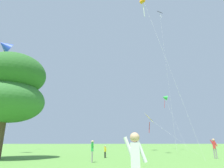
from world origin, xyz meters
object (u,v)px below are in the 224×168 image
person_child_small (105,150)px  kite_green_small (165,98)px  kite_black_large (161,20)px  kite_blue_delta (5,46)px  kite_yellow_diamond (150,121)px  person_near_tree (92,149)px  person_foreground_watcher (214,146)px  kite_red_high (25,80)px  person_in_red_shirt (136,163)px  tree_right_cluster (11,89)px

person_child_small → kite_green_small: bearing=60.7°
kite_green_small → kite_black_large: size_ratio=0.45×
kite_black_large → kite_blue_delta: kite_black_large is taller
kite_yellow_diamond → kite_green_small: 12.36m
kite_green_small → person_near_tree: kite_green_small is taller
person_foreground_watcher → kite_blue_delta: bearing=163.9°
kite_blue_delta → person_child_small: bearing=-22.2°
kite_green_small → kite_red_high: size_ratio=0.82×
kite_blue_delta → person_foreground_watcher: (25.82, -7.46, -14.31)m
kite_yellow_diamond → kite_black_large: kite_black_large is taller
kite_green_small → person_in_red_shirt: bearing=-108.4°
kite_blue_delta → person_child_small: 22.12m
kite_yellow_diamond → kite_red_high: kite_red_high is taller
person_in_red_shirt → tree_right_cluster: bearing=125.8°
kite_black_large → kite_blue_delta: bearing=-163.8°
kite_red_high → kite_yellow_diamond: bearing=-5.6°
kite_green_small → tree_right_cluster: 37.35m
kite_yellow_diamond → person_near_tree: kite_yellow_diamond is taller
kite_black_large → kite_green_small: bearing=74.5°
kite_yellow_diamond → person_in_red_shirt: kite_yellow_diamond is taller
person_in_red_shirt → person_near_tree: (-1.73, 11.12, -0.05)m
kite_yellow_diamond → kite_blue_delta: 28.40m
person_near_tree → person_foreground_watcher: 12.00m
kite_yellow_diamond → person_near_tree: bearing=-113.4°
person_near_tree → kite_green_small: bearing=63.0°
kite_yellow_diamond → tree_right_cluster: (-18.21, -19.34, 1.02)m
kite_green_small → kite_blue_delta: kite_blue_delta is taller
person_in_red_shirt → tree_right_cluster: tree_right_cluster is taller
kite_green_small → person_child_small: size_ratio=11.22×
kite_yellow_diamond → person_foreground_watcher: bearing=-84.5°
kite_blue_delta → person_in_red_shirt: size_ratio=9.70×
person_in_red_shirt → person_foreground_watcher: 17.48m
person_in_red_shirt → person_child_small: person_in_red_shirt is taller
kite_black_large → kite_red_high: bearing=167.6°
person_child_small → person_near_tree: bearing=-102.2°
person_foreground_watcher → person_child_small: (-10.52, 1.23, -0.40)m
kite_yellow_diamond → person_near_tree: (-9.70, -22.40, -4.60)m
tree_right_cluster → person_foreground_watcher: bearing=0.8°
kite_blue_delta → person_in_red_shirt: kite_blue_delta is taller
person_child_small → person_foreground_watcher: bearing=-6.7°
person_child_small → person_in_red_shirt: bearing=-87.3°
kite_green_small → tree_right_cluster: bearing=-131.1°
kite_green_small → person_in_red_shirt: 45.70m
person_in_red_shirt → kite_blue_delta: bearing=126.2°
person_in_red_shirt → kite_red_high: bearing=117.2°
person_foreground_watcher → person_child_small: person_foreground_watcher is taller
person_foreground_watcher → person_child_small: bearing=173.3°
kite_blue_delta → person_child_small: (15.30, -6.23, -14.71)m
kite_yellow_diamond → kite_red_high: bearing=174.4°
person_foreground_watcher → kite_red_high: bearing=142.7°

